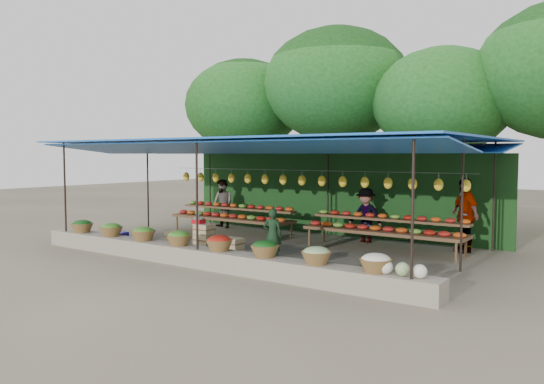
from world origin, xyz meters
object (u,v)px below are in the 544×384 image
Objects in this scene: blue_crate_front at (112,239)px; blue_crate_back at (119,237)px; crate_counter at (203,243)px; vendor_seated at (273,235)px; weighing_scale at (199,221)px.

blue_crate_back is at bearing 94.10° from blue_crate_front.
crate_counter is 1.85m from vendor_seated.
crate_counter reaches higher than blue_crate_back.
weighing_scale is 0.60× the size of blue_crate_front.
crate_counter is at bearing 12.96° from blue_crate_back.
blue_crate_front is 0.36m from blue_crate_back.
vendor_seated is at bearing 18.27° from blue_crate_back.
vendor_seated is 5.06m from blue_crate_back.
weighing_scale is 0.25× the size of vendor_seated.
weighing_scale is at bearing -10.86° from blue_crate_front.
weighing_scale is (-0.15, -0.00, 0.53)m from crate_counter.
crate_counter is at bearing 0.00° from weighing_scale.
crate_counter is 0.55m from weighing_scale.
weighing_scale is at bearing -11.48° from vendor_seated.
blue_crate_front is at bearing -55.69° from blue_crate_back.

